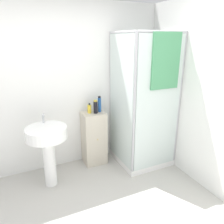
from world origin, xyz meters
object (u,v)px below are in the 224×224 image
sink (47,142)px  shampoo_bottle_blue (99,104)px  shampoo_bottle_tall_black (96,107)px  soap_dispenser (89,109)px

sink → shampoo_bottle_blue: (0.88, 0.31, 0.33)m
shampoo_bottle_blue → sink: bearing=-160.3°
sink → shampoo_bottle_tall_black: bearing=19.1°
shampoo_bottle_tall_black → shampoo_bottle_blue: shampoo_bottle_blue is taller
sink → soap_dispenser: bearing=24.7°
soap_dispenser → shampoo_bottle_blue: (0.16, -0.01, 0.06)m
soap_dispenser → shampoo_bottle_blue: bearing=-5.1°
soap_dispenser → shampoo_bottle_tall_black: shampoo_bottle_tall_black is taller
sink → soap_dispenser: (0.71, 0.33, 0.28)m
sink → shampoo_bottle_tall_black: (0.80, 0.28, 0.31)m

